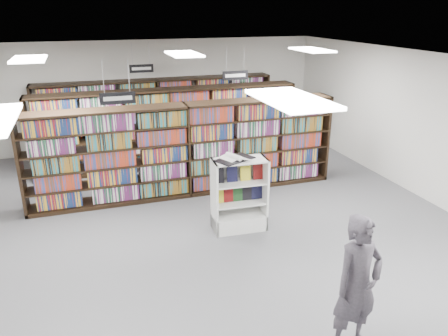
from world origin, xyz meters
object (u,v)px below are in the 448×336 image
object	(u,v)px
bookshelf_row_near	(187,150)
endcap_display	(239,205)
open_book	(234,158)
shopper	(357,285)

from	to	relation	value
bookshelf_row_near	endcap_display	size ratio (longest dim) A/B	4.88
open_book	shopper	distance (m)	3.50
open_book	bookshelf_row_near	bearing A→B (deg)	77.76
bookshelf_row_near	open_book	size ratio (longest dim) A/B	8.61
endcap_display	shopper	xyz separation A→B (m)	(0.28, -3.45, 0.43)
open_book	shopper	size ratio (longest dim) A/B	0.44
bookshelf_row_near	open_book	world-z (taller)	bookshelf_row_near
bookshelf_row_near	shopper	bearing A→B (deg)	-81.50
endcap_display	open_book	distance (m)	0.99
bookshelf_row_near	endcap_display	world-z (taller)	bookshelf_row_near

